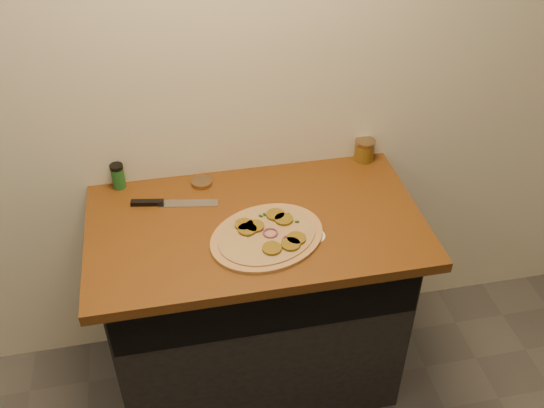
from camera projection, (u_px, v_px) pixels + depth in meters
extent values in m
cube|color=beige|center=(237.00, 65.00, 2.15)|extent=(4.00, 0.02, 2.70)
cube|color=black|center=(256.00, 304.00, 2.48)|extent=(1.10, 0.60, 0.86)
cube|color=#633412|center=(255.00, 224.00, 2.18)|extent=(1.20, 0.70, 0.04)
cylinder|color=tan|center=(267.00, 237.00, 2.09)|extent=(0.53, 0.53, 0.01)
cylinder|color=#D1BC89|center=(267.00, 235.00, 2.08)|extent=(0.46, 0.46, 0.01)
cylinder|color=brown|center=(255.00, 226.00, 2.11)|extent=(0.07, 0.07, 0.01)
cylinder|color=brown|center=(296.00, 238.00, 2.06)|extent=(0.07, 0.07, 0.01)
cylinder|color=brown|center=(272.00, 248.00, 2.02)|extent=(0.07, 0.07, 0.01)
cylinder|color=brown|center=(291.00, 244.00, 2.03)|extent=(0.07, 0.07, 0.01)
cylinder|color=brown|center=(275.00, 215.00, 2.16)|extent=(0.07, 0.07, 0.01)
cylinder|color=brown|center=(244.00, 225.00, 2.12)|extent=(0.07, 0.07, 0.01)
cylinder|color=brown|center=(284.00, 219.00, 2.14)|extent=(0.07, 0.07, 0.01)
cylinder|color=brown|center=(247.00, 230.00, 2.09)|extent=(0.07, 0.07, 0.01)
torus|color=#742B61|center=(289.00, 240.00, 2.05)|extent=(0.05, 0.05, 0.01)
torus|color=#742B61|center=(270.00, 233.00, 2.08)|extent=(0.05, 0.05, 0.01)
cube|color=black|center=(272.00, 242.00, 2.05)|extent=(0.01, 0.02, 0.00)
cube|color=black|center=(264.00, 214.00, 2.17)|extent=(0.01, 0.02, 0.00)
cube|color=black|center=(261.00, 216.00, 2.16)|extent=(0.02, 0.02, 0.00)
cube|color=black|center=(249.00, 236.00, 2.07)|extent=(0.02, 0.02, 0.00)
cube|color=black|center=(272.00, 244.00, 2.04)|extent=(0.02, 0.02, 0.00)
cube|color=black|center=(300.00, 241.00, 2.05)|extent=(0.02, 0.01, 0.00)
cube|color=black|center=(297.00, 222.00, 2.13)|extent=(0.02, 0.01, 0.00)
cube|color=black|center=(288.00, 214.00, 2.17)|extent=(0.01, 0.02, 0.00)
cube|color=black|center=(278.00, 219.00, 2.14)|extent=(0.02, 0.01, 0.00)
cube|color=#B7BAC1|center=(188.00, 203.00, 2.24)|extent=(0.22, 0.08, 0.01)
cube|color=black|center=(147.00, 203.00, 2.24)|extent=(0.12, 0.04, 0.02)
cylinder|color=#937855|center=(202.00, 182.00, 2.34)|extent=(0.09, 0.09, 0.02)
cylinder|color=#A72D10|center=(364.00, 151.00, 2.46)|extent=(0.08, 0.08, 0.08)
cylinder|color=#937855|center=(365.00, 142.00, 2.43)|extent=(0.08, 0.08, 0.01)
cylinder|color=#1C5B26|center=(118.00, 178.00, 2.30)|extent=(0.05, 0.05, 0.09)
cylinder|color=black|center=(116.00, 167.00, 2.27)|extent=(0.05, 0.05, 0.02)
cylinder|color=silver|center=(303.00, 235.00, 2.11)|extent=(0.20, 0.20, 0.00)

